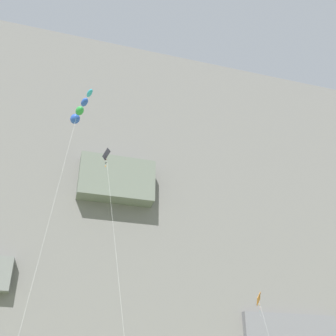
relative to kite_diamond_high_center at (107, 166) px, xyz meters
name	(u,v)px	position (x,y,z in m)	size (l,w,h in m)	color
cliff_face	(104,218)	(5.60, 46.84, 13.78)	(180.00, 29.35, 67.73)	slate
kite_diamond_high_center	(107,166)	(0.00, 0.00, 0.00)	(2.71, 5.58, 22.18)	black
kite_windsock_mid_left	(79,112)	(-2.93, -1.74, 3.87)	(3.33, 5.27, 24.33)	blue
kite_diamond_high_left	(260,305)	(15.44, 4.39, -9.85)	(0.91, 4.89, 11.49)	orange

